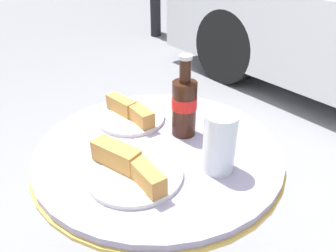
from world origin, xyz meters
name	(u,v)px	position (x,y,z in m)	size (l,w,h in m)	color
bistro_table	(159,196)	(0.00, 0.00, 0.56)	(0.67, 0.67, 0.74)	gold
cola_bottle_left	(184,105)	(-0.01, 0.10, 0.83)	(0.07, 0.07, 0.23)	#33190F
drinking_glass	(219,145)	(0.17, 0.06, 0.81)	(0.08, 0.08, 0.15)	black
lunch_plate_near	(132,169)	(0.06, -0.12, 0.76)	(0.23, 0.23, 0.07)	silver
lunch_plate_far	(131,115)	(-0.16, 0.02, 0.76)	(0.20, 0.20, 0.06)	silver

